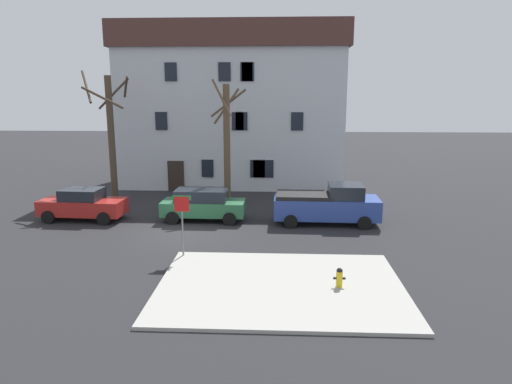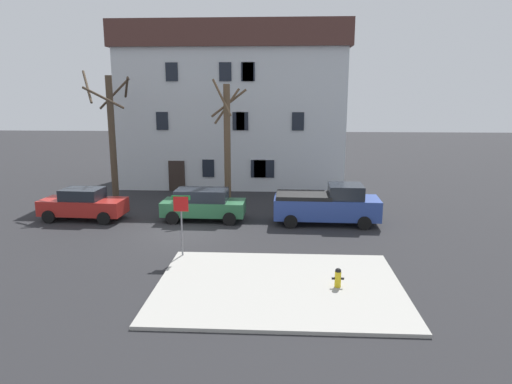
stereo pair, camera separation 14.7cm
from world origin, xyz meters
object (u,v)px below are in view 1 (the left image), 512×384
object	(u,v)px
fire_hydrant	(339,277)
street_sign_pole	(182,215)
building_main	(234,105)
pickup_truck_blue	(327,205)
tree_bare_near	(111,133)
car_green_wagon	(203,204)
car_red_sedan	(83,204)
tree_bare_mid	(227,142)

from	to	relation	value
fire_hydrant	street_sign_pole	size ratio (longest dim) A/B	0.26
building_main	pickup_truck_blue	world-z (taller)	building_main
tree_bare_near	car_green_wagon	bearing A→B (deg)	-33.30
building_main	car_red_sedan	xyz separation A→B (m)	(-7.00, -11.61, -4.89)
tree_bare_mid	fire_hydrant	xyz separation A→B (m)	(5.15, -11.94, -3.39)
tree_bare_near	tree_bare_mid	xyz separation A→B (m)	(7.15, -0.77, -0.40)
building_main	street_sign_pole	size ratio (longest dim) A/B	6.14
tree_bare_near	car_red_sedan	size ratio (longest dim) A/B	1.77
street_sign_pole	pickup_truck_blue	bearing A→B (deg)	40.60
tree_bare_near	car_green_wagon	distance (m)	8.16
tree_bare_mid	car_red_sedan	bearing A→B (deg)	-154.52
building_main	street_sign_pole	bearing A→B (deg)	-91.66
tree_bare_mid	tree_bare_near	bearing A→B (deg)	173.86
fire_hydrant	car_green_wagon	bearing A→B (deg)	125.19
car_green_wagon	fire_hydrant	distance (m)	10.57
car_red_sedan	fire_hydrant	distance (m)	15.09
tree_bare_near	car_green_wagon	xyz separation A→B (m)	(6.21, -4.08, -3.38)
pickup_truck_blue	fire_hydrant	distance (m)	8.40
building_main	pickup_truck_blue	xyz separation A→B (m)	(5.92, -11.69, -4.74)
tree_bare_near	tree_bare_mid	world-z (taller)	tree_bare_near
building_main	tree_bare_near	size ratio (longest dim) A/B	2.02
tree_bare_near	street_sign_pole	world-z (taller)	tree_bare_near
building_main	tree_bare_mid	xyz separation A→B (m)	(0.34, -8.11, -1.88)
building_main	car_red_sedan	distance (m)	14.42
car_red_sedan	fire_hydrant	xyz separation A→B (m)	(12.50, -8.44, -0.38)
tree_bare_near	street_sign_pole	size ratio (longest dim) A/B	3.04
building_main	car_red_sedan	world-z (taller)	building_main
tree_bare_mid	street_sign_pole	size ratio (longest dim) A/B	2.83
car_red_sedan	car_green_wagon	distance (m)	6.41
building_main	street_sign_pole	xyz separation A→B (m)	(-0.50, -17.18, -3.90)
tree_bare_near	pickup_truck_blue	xyz separation A→B (m)	(12.72, -4.34, -3.25)
pickup_truck_blue	fire_hydrant	xyz separation A→B (m)	(-0.42, -8.37, -0.53)
building_main	tree_bare_near	xyz separation A→B (m)	(-6.80, -7.34, -1.49)
tree_bare_near	pickup_truck_blue	bearing A→B (deg)	-18.86
fire_hydrant	car_red_sedan	bearing A→B (deg)	145.96
building_main	car_green_wagon	distance (m)	12.43
tree_bare_mid	fire_hydrant	bearing A→B (deg)	-66.68
tree_bare_near	fire_hydrant	world-z (taller)	tree_bare_near
car_red_sedan	street_sign_pole	distance (m)	8.62
tree_bare_mid	pickup_truck_blue	xyz separation A→B (m)	(5.57, -3.58, -2.85)
tree_bare_mid	pickup_truck_blue	bearing A→B (deg)	-32.68
street_sign_pole	tree_bare_near	bearing A→B (deg)	122.64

